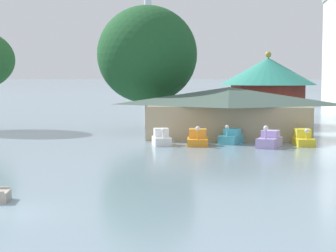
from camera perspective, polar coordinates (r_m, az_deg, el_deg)
The scene contains 8 objects.
pedal_boat_white at distance 47.63m, azimuth -0.63°, elevation -1.22°, with size 1.89×2.51×1.45m.
pedal_boat_orange at distance 47.46m, azimuth 2.89°, elevation -1.26°, with size 1.80×2.55×1.64m.
pedal_boat_cyan at distance 48.97m, azimuth 6.16°, elevation -1.11°, with size 2.12×2.71×1.62m.
pedal_boat_lavender at distance 46.81m, azimuth 9.82°, elevation -1.38°, with size 2.21×2.93×1.80m.
pedal_boat_yellow at distance 48.85m, azimuth 12.98°, elevation -1.21°, with size 1.69×3.03×1.45m.
boathouse at distance 53.27m, azimuth 5.93°, elevation 1.44°, with size 15.36×7.64×4.59m.
green_roof_pavilion at distance 67.21m, azimuth 9.67°, elevation 3.73°, with size 10.86×10.86×8.34m.
shoreline_tree_mid at distance 60.22m, azimuth -2.04°, elevation 6.96°, with size 10.19×10.19×12.75m.
Camera 1 is at (9.85, -22.20, 5.59)m, focal length 62.80 mm.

